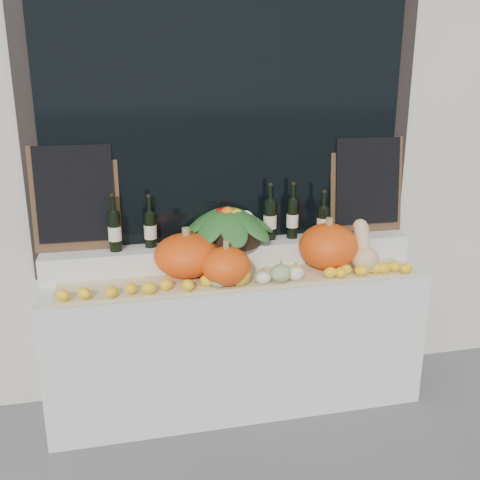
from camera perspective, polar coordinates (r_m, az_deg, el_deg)
name	(u,v)px	position (r m, az deg, el deg)	size (l,w,h in m)	color
storefront_facade	(213,43)	(3.76, -2.85, 20.26)	(7.00, 0.94, 4.50)	beige
display_sill	(237,339)	(3.43, -0.28, -10.57)	(2.30, 0.55, 0.88)	silver
rear_tier	(232,254)	(3.37, -0.85, -1.53)	(2.30, 0.25, 0.16)	silver
straw_bedding	(242,280)	(3.14, 0.20, -4.24)	(2.10, 0.32, 0.03)	tan
pumpkin_left	(187,255)	(3.13, -5.71, -1.64)	(0.38, 0.38, 0.25)	#F54F0C
pumpkin_right	(328,246)	(3.29, 9.39, -0.67)	(0.36, 0.36, 0.28)	#F54F0C
pumpkin_center	(226,266)	(3.00, -1.48, -2.80)	(0.28, 0.28, 0.22)	#F54F0C
butternut_squash	(364,251)	(3.30, 13.06, -1.17)	(0.17, 0.22, 0.30)	#DAAF80
decorative_gourds	(257,275)	(3.02, 1.84, -3.74)	(0.55, 0.13, 0.16)	#396F21
lemon_heap	(246,279)	(3.02, 0.67, -4.19)	(2.20, 0.16, 0.06)	yellow
produce_bowl	(228,225)	(3.29, -1.30, 1.60)	(0.62, 0.62, 0.24)	black
wine_bottle_far_left	(115,231)	(3.23, -13.22, 0.95)	(0.08, 0.08, 0.35)	black
wine_bottle_near_left	(150,229)	(3.27, -9.55, 1.15)	(0.08, 0.08, 0.32)	black
wine_bottle_tall	(270,219)	(3.38, 3.21, 2.21)	(0.08, 0.08, 0.36)	black
wine_bottle_near_right	(292,218)	(3.42, 5.61, 2.34)	(0.08, 0.08, 0.36)	black
wine_bottle_far_right	(323,222)	(3.45, 8.82, 1.91)	(0.08, 0.08, 0.31)	black
chalkboard_left	(75,196)	(3.27, -17.15, 4.48)	(0.50, 0.09, 0.62)	#4C331E
chalkboard_right	(367,183)	(3.62, 13.39, 5.92)	(0.50, 0.09, 0.62)	#4C331E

